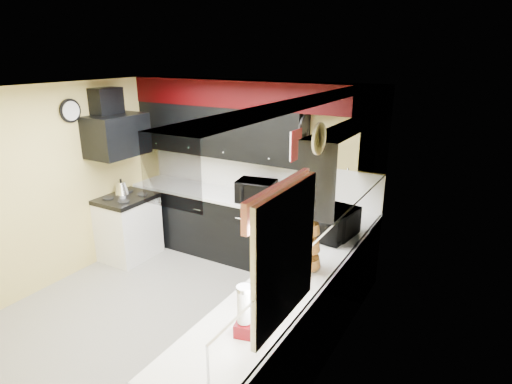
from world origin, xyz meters
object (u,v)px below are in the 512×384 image
at_px(utensil_crock, 310,202).
at_px(kettle, 121,188).
at_px(toaster_oven, 256,191).
at_px(microwave, 334,224).
at_px(knife_block, 301,198).

bearing_deg(utensil_crock, kettle, -164.00).
height_order(toaster_oven, kettle, toaster_oven).
distance_m(toaster_oven, kettle, 1.95).
xyz_separation_m(microwave, knife_block, (-0.70, 0.70, -0.04)).
distance_m(microwave, utensil_crock, 0.88).
height_order(toaster_oven, knife_block, toaster_oven).
height_order(toaster_oven, utensil_crock, toaster_oven).
bearing_deg(utensil_crock, toaster_oven, -171.60).
relative_size(toaster_oven, utensil_crock, 2.74).
distance_m(knife_block, kettle, 2.56).
bearing_deg(toaster_oven, kettle, -171.60).
distance_m(utensil_crock, kettle, 2.68).
bearing_deg(kettle, microwave, 1.12).
bearing_deg(kettle, toaster_oven, 18.90).
relative_size(toaster_oven, knife_block, 2.26).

